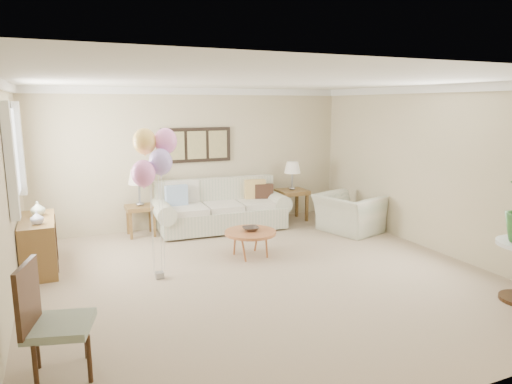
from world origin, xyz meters
TOP-DOWN VIEW (x-y plane):
  - ground_plane at (0.00, 0.00)m, footprint 6.00×6.00m
  - room_shell at (-0.11, 0.09)m, footprint 6.04×6.04m
  - wall_art_triptych at (0.00, 2.96)m, footprint 1.35×0.06m
  - sofa at (0.29, 2.47)m, footprint 2.57×1.06m
  - end_table_left at (-1.15, 2.65)m, footprint 0.50×0.45m
  - end_table_right at (1.84, 2.55)m, footprint 0.57×0.52m
  - lamp_left at (-1.15, 2.65)m, footprint 0.37×0.37m
  - lamp_right at (1.84, 2.55)m, footprint 0.32×0.32m
  - coffee_table at (0.19, 0.82)m, footprint 0.79×0.79m
  - decor_bowl at (0.20, 0.83)m, footprint 0.28×0.28m
  - armchair at (2.38, 1.37)m, footprint 1.18×1.27m
  - accent_chair at (-2.60, -1.41)m, footprint 0.63×0.63m
  - credenza at (-2.76, 1.50)m, footprint 0.46×1.20m
  - vase_white at (-2.74, 1.17)m, footprint 0.21×0.21m
  - vase_sage at (-2.74, 1.70)m, footprint 0.20×0.20m
  - balloon_cluster at (-1.29, 0.52)m, footprint 0.65×0.54m

SIDE VIEW (x-z plane):
  - ground_plane at x=0.00m, z-range 0.00..0.00m
  - armchair at x=2.38m, z-range 0.00..0.69m
  - sofa at x=0.29m, z-range -0.10..0.83m
  - coffee_table at x=0.19m, z-range 0.17..0.57m
  - credenza at x=-2.76m, z-range 0.00..0.74m
  - decor_bowl at x=0.20m, z-range 0.40..0.46m
  - end_table_left at x=-1.15m, z-range 0.18..0.73m
  - end_table_right at x=1.84m, z-range 0.21..0.83m
  - accent_chair at x=-2.60m, z-range 0.02..1.06m
  - vase_white at x=-2.74m, z-range 0.74..0.92m
  - vase_sage at x=-2.74m, z-range 0.74..0.94m
  - lamp_left at x=-1.15m, z-range 0.71..1.36m
  - lamp_right at x=1.84m, z-range 0.77..1.34m
  - wall_art_triptych at x=0.00m, z-range 1.23..1.88m
  - room_shell at x=-0.11m, z-range 0.33..2.93m
  - balloon_cluster at x=-1.29m, z-range 0.66..2.67m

